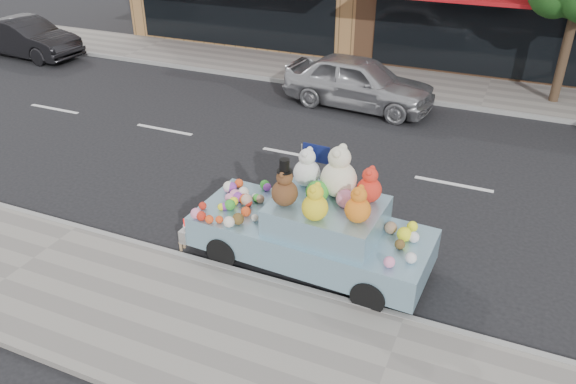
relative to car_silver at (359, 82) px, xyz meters
The scene contains 7 objects.
ground 5.33m from the car_silver, 47.78° to the right, with size 120.00×120.00×0.00m, color black.
far_sidewalk 4.45m from the car_silver, 36.19° to the left, with size 60.00×3.00×0.12m, color gray.
near_kerb 9.61m from the car_silver, 68.30° to the right, with size 60.00×0.12×0.13m, color gray.
far_kerb 3.78m from the car_silver, 17.14° to the left, with size 60.00×0.12×0.13m, color gray.
car_silver is the anchor object (origin of this frame).
car_dark 13.38m from the car_silver, behind, with size 1.56×4.47×1.47m, color black.
art_car 8.16m from the car_silver, 78.71° to the right, with size 4.56×1.96×2.29m.
Camera 1 is at (0.99, -12.01, 6.33)m, focal length 35.00 mm.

